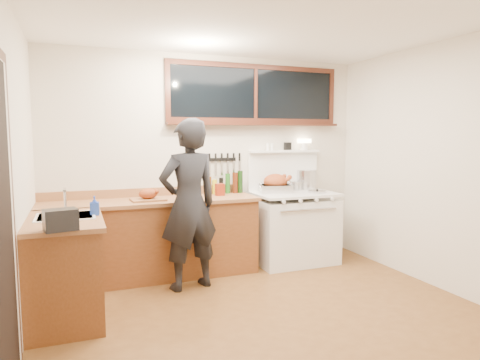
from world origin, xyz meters
name	(u,v)px	position (x,y,z in m)	size (l,w,h in m)	color
ground_plane	(269,317)	(0.00, 0.00, -0.01)	(4.00, 3.50, 0.02)	brown
room_shell	(270,132)	(0.00, 0.00, 1.65)	(4.10, 3.60, 2.65)	beige
counter_back	(152,238)	(-0.80, 1.45, 0.45)	(2.44, 0.64, 1.00)	brown
counter_left	(65,268)	(-1.70, 0.62, 0.45)	(0.64, 1.09, 0.90)	brown
sink_unit	(66,223)	(-1.68, 0.70, 0.85)	(0.50, 0.45, 0.37)	white
vintage_stove	(293,226)	(1.00, 1.41, 0.47)	(1.02, 0.74, 1.58)	white
back_window	(256,101)	(0.60, 1.72, 2.06)	(2.32, 0.13, 0.77)	black
left_doorway	(3,227)	(-1.99, -0.55, 1.09)	(0.02, 1.04, 2.17)	black
knife_strip	(220,160)	(0.12, 1.73, 1.31)	(0.52, 0.03, 0.28)	black
man	(189,205)	(-0.48, 0.96, 0.90)	(0.74, 0.56, 1.80)	black
soap_bottle	(95,206)	(-1.43, 0.69, 0.99)	(0.09, 0.09, 0.17)	#2346B3
toaster	(61,220)	(-1.70, 0.12, 0.98)	(0.27, 0.21, 0.16)	black
cutting_board	(148,196)	(-0.83, 1.40, 0.95)	(0.38, 0.30, 0.13)	#94613A
roast_turkey	(276,185)	(0.78, 1.49, 1.00)	(0.46, 0.39, 0.24)	silver
stockpot	(306,179)	(1.33, 1.69, 1.03)	(0.36, 0.36, 0.26)	silver
saucepan	(296,186)	(1.14, 1.61, 0.96)	(0.17, 0.28, 0.12)	silver
pot_lid	(317,191)	(1.28, 1.31, 0.91)	(0.25, 0.25, 0.04)	silver
coffee_tin	(220,190)	(0.03, 1.48, 0.97)	(0.10, 0.09, 0.15)	maroon
pitcher	(208,187)	(-0.06, 1.67, 0.98)	(0.11, 0.11, 0.16)	white
bottle_cluster	(227,184)	(0.18, 1.63, 1.02)	(0.47, 0.07, 0.28)	black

